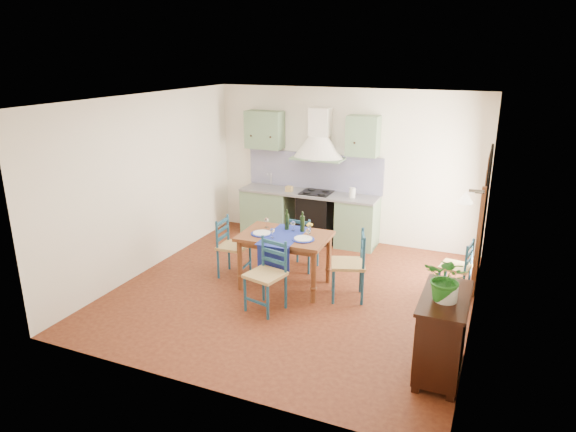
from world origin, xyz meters
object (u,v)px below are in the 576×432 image
object	(u,v)px
sideboard	(442,332)
chair_near	(267,275)
dining_table	(285,241)
potted_plant	(447,279)

from	to	relation	value
sideboard	chair_near	bearing A→B (deg)	165.95
dining_table	chair_near	world-z (taller)	dining_table
chair_near	dining_table	bearing A→B (deg)	94.47
chair_near	potted_plant	bearing A→B (deg)	-16.31
sideboard	dining_table	bearing A→B (deg)	151.02
dining_table	chair_near	xyz separation A→B (m)	(0.06, -0.76, -0.22)
potted_plant	chair_near	bearing A→B (deg)	163.69
dining_table	potted_plant	distance (m)	2.88
sideboard	potted_plant	distance (m)	0.68
sideboard	potted_plant	size ratio (longest dim) A/B	2.12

